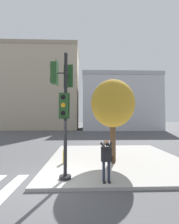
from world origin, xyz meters
The scene contains 8 objects.
ground_plane centered at (0.00, 0.00, 0.00)m, with size 160.00×160.00×0.00m, color #4C4C4F.
sidewalk_corner centered at (3.50, 3.50, 0.07)m, with size 8.00×8.00×0.14m.
traffic_signal_pole centered at (0.71, 0.32, 3.39)m, with size 0.93×1.30×5.25m.
person_photographer centered at (2.45, -0.04, 1.11)m, with size 0.58×0.54×1.63m.
street_tree centered at (3.22, 2.71, 3.43)m, with size 2.52×2.52×4.71m.
fire_hydrant centered at (0.47, 2.44, 0.51)m, with size 0.18×0.24×0.76m.
building_left centered at (-8.08, 28.81, 9.40)m, with size 16.46×8.28×18.78m.
building_right centered at (9.41, 28.87, 6.00)m, with size 16.51×11.71×11.98m.
Camera 1 is at (1.58, -5.93, 2.64)m, focal length 24.00 mm.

